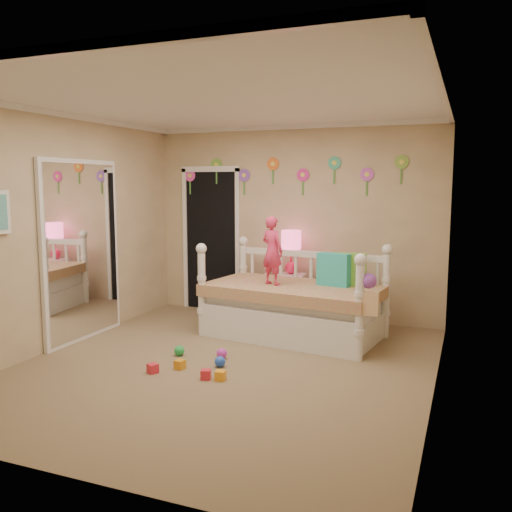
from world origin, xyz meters
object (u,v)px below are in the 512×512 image
at_px(child, 272,251).
at_px(nightstand, 291,297).
at_px(daybed, 293,290).
at_px(table_lamp, 291,245).

distance_m(child, nightstand, 1.08).
height_order(daybed, nightstand, daybed).
distance_m(child, table_lamp, 0.80).
xyz_separation_m(daybed, child, (-0.24, -0.08, 0.47)).
height_order(child, table_lamp, child).
relative_size(nightstand, table_lamp, 1.09).
bearing_deg(daybed, table_lamp, 117.62).
bearing_deg(child, daybed, -139.39).
bearing_deg(table_lamp, child, -88.26).
xyz_separation_m(daybed, nightstand, (-0.26, 0.72, -0.25)).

